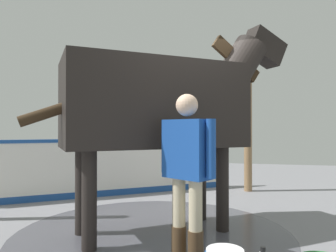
# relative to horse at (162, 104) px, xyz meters

# --- Properties ---
(ground_plane) EXTENTS (16.00, 16.00, 0.02)m
(ground_plane) POSITION_rel_horse_xyz_m (0.02, 0.16, -1.60)
(ground_plane) COLOR gray
(wet_patch) EXTENTS (3.39, 3.39, 0.00)m
(wet_patch) POSITION_rel_horse_xyz_m (-0.10, -0.07, -1.58)
(wet_patch) COLOR #4C4C54
(wet_patch) RESTS_ON ground
(barrier_wall) EXTENTS (4.27, 3.10, 1.09)m
(barrier_wall) POSITION_rel_horse_xyz_m (-1.47, 1.83, -1.08)
(barrier_wall) COLOR white
(barrier_wall) RESTS_ON ground
(roof_post_near) EXTENTS (0.16, 0.16, 3.20)m
(roof_post_near) POSITION_rel_horse_xyz_m (1.11, 2.87, 0.01)
(roof_post_near) COLOR olive
(roof_post_near) RESTS_ON ground
(horse) EXTENTS (3.01, 2.35, 2.74)m
(horse) POSITION_rel_horse_xyz_m (0.00, 0.00, 0.00)
(horse) COLOR black
(horse) RESTS_ON ground
(handler) EXTENTS (0.58, 0.43, 1.62)m
(handler) POSITION_rel_horse_xyz_m (0.45, -0.83, -0.66)
(handler) COLOR #47331E
(handler) RESTS_ON ground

